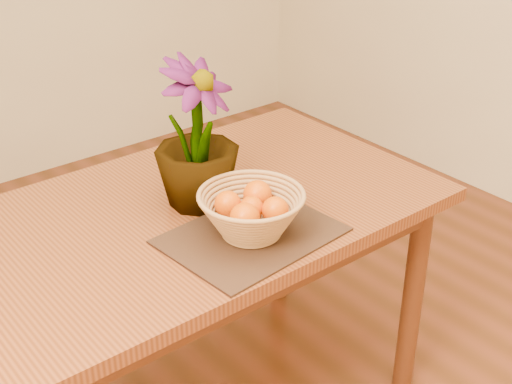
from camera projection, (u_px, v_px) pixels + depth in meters
table at (186, 237)px, 1.96m from camera, size 1.40×0.80×0.75m
placemat at (251, 235)px, 1.80m from camera, size 0.45×0.35×0.01m
wicker_basket at (251, 216)px, 1.77m from camera, size 0.27×0.27×0.11m
orange_pile at (251, 206)px, 1.76m from camera, size 0.17×0.16×0.07m
potted_plant at (196, 135)px, 1.86m from camera, size 0.30×0.30×0.40m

